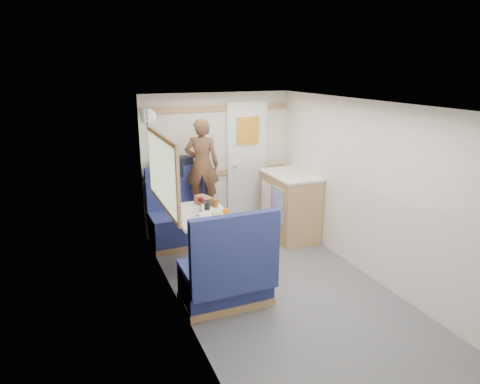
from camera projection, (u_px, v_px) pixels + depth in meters
name	position (u px, v px, depth m)	size (l,w,h in m)	color
floor	(290.00, 299.00, 4.49)	(4.50, 4.50, 0.00)	#515156
ceiling	(297.00, 106.00, 3.93)	(4.50, 4.50, 0.00)	silver
wall_back	(218.00, 163.00, 6.21)	(2.20, 0.02, 2.00)	silver
wall_left	(185.00, 224.00, 3.81)	(0.02, 4.50, 2.00)	silver
wall_right	(383.00, 196.00, 4.61)	(0.02, 4.50, 2.00)	silver
oak_trim_low	(218.00, 173.00, 6.23)	(2.15, 0.02, 0.08)	#A17548
oak_trim_high	(217.00, 108.00, 5.97)	(2.15, 0.02, 0.08)	#A17548
side_window	(162.00, 172.00, 4.64)	(0.04, 1.30, 0.72)	#AFB79B
rear_door	(247.00, 163.00, 6.35)	(0.62, 0.12, 1.86)	white
dinette_table	(201.00, 225.00, 4.99)	(0.62, 0.92, 0.72)	white
bench_far	(183.00, 222.00, 5.83)	(0.90, 0.59, 1.05)	navy
bench_near	(228.00, 278.00, 4.29)	(0.90, 0.59, 1.05)	navy
ledge	(177.00, 177.00, 5.89)	(0.90, 0.14, 0.04)	#A17548
dome_light	(148.00, 117.00, 5.26)	(0.20, 0.20, 0.20)	white
galley_counter	(289.00, 205.00, 6.03)	(0.57, 0.92, 0.92)	#A17548
person	(202.00, 165.00, 5.73)	(0.46, 0.30, 1.25)	brown
duffel_bag	(173.00, 167.00, 5.83)	(0.52, 0.25, 0.25)	black
tray	(211.00, 217.00, 4.77)	(0.25, 0.33, 0.02)	white
orange_fruit	(226.00, 211.00, 4.81)	(0.08, 0.08, 0.08)	#E74C0A
cheese_block	(216.00, 213.00, 4.83)	(0.10, 0.06, 0.03)	#E7E085
wine_glass	(201.00, 200.00, 4.99)	(0.08, 0.08, 0.17)	white
tumbler_left	(198.00, 220.00, 4.54)	(0.07, 0.07, 0.11)	silver
tumbler_mid	(176.00, 201.00, 5.19)	(0.07, 0.07, 0.11)	white
tumbler_right	(207.00, 205.00, 5.04)	(0.07, 0.07, 0.11)	white
beer_glass	(215.00, 203.00, 5.13)	(0.06, 0.06, 0.10)	brown
pepper_grinder	(207.00, 205.00, 5.08)	(0.03, 0.03, 0.09)	black
salt_grinder	(203.00, 209.00, 4.91)	(0.04, 0.04, 0.10)	white
bread_loaf	(204.00, 201.00, 5.22)	(0.13, 0.24, 0.10)	olive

